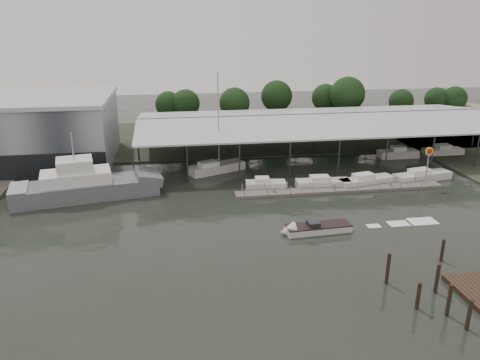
{
  "coord_description": "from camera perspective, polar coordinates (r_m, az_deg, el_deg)",
  "views": [
    {
      "loc": [
        -6.84,
        -45.34,
        21.49
      ],
      "look_at": [
        1.49,
        9.34,
        2.5
      ],
      "focal_mm": 35.0,
      "sensor_mm": 36.0,
      "label": 1
    }
  ],
  "objects": [
    {
      "name": "moored_cruiser_3",
      "position": [
        70.82,
        21.28,
        0.47
      ],
      "size": [
        8.92,
        3.79,
        1.7
      ],
      "rotation": [
        0.0,
        0.0,
        0.19
      ],
      "color": "silver",
      "rests_on": "ground"
    },
    {
      "name": "moored_cruiser_2",
      "position": [
        66.24,
        15.1,
        -0.1
      ],
      "size": [
        8.25,
        3.87,
        1.7
      ],
      "rotation": [
        0.0,
        0.0,
        0.22
      ],
      "color": "silver",
      "rests_on": "ground"
    },
    {
      "name": "horizon_tree_line",
      "position": [
        99.2,
        8.67,
        9.74
      ],
      "size": [
        66.7,
        10.84,
        10.63
      ],
      "color": "black",
      "rests_on": "ground"
    },
    {
      "name": "moored_cruiser_0",
      "position": [
        62.57,
        3.1,
        -0.57
      ],
      "size": [
        5.51,
        2.75,
        1.7
      ],
      "rotation": [
        0.0,
        0.0,
        -0.11
      ],
      "color": "silver",
      "rests_on": "ground"
    },
    {
      "name": "white_sailboat",
      "position": [
        69.62,
        -2.98,
        1.52
      ],
      "size": [
        8.9,
        5.82,
        14.71
      ],
      "rotation": [
        0.0,
        0.0,
        0.41
      ],
      "color": "silver",
      "rests_on": "ground"
    },
    {
      "name": "ground",
      "position": [
        50.63,
        -0.07,
        -6.16
      ],
      "size": [
        200.0,
        200.0,
        0.0
      ],
      "primitive_type": "plane",
      "color": "#242921",
      "rests_on": "ground"
    },
    {
      "name": "grey_trawler",
      "position": [
        62.45,
        -18.14,
        -0.62
      ],
      "size": [
        19.04,
        8.4,
        8.84
      ],
      "rotation": [
        0.0,
        0.0,
        0.19
      ],
      "color": "slate",
      "rests_on": "ground"
    },
    {
      "name": "covered_boat_shed",
      "position": [
        78.63,
        9.25,
        7.44
      ],
      "size": [
        58.24,
        24.0,
        6.96
      ],
      "color": "silver",
      "rests_on": "ground"
    },
    {
      "name": "shell_fuel_sign",
      "position": [
        67.19,
        21.98,
        2.39
      ],
      "size": [
        1.1,
        0.18,
        5.55
      ],
      "color": "gray",
      "rests_on": "ground"
    },
    {
      "name": "floating_dock",
      "position": [
        63.18,
        12.12,
        -1.18
      ],
      "size": [
        28.0,
        2.0,
        1.4
      ],
      "color": "#625E57",
      "rests_on": "ground"
    },
    {
      "name": "land_strip_far",
      "position": [
        90.18,
        -4.08,
        5.18
      ],
      "size": [
        140.0,
        30.0,
        0.3
      ],
      "color": "#3A3F2F",
      "rests_on": "ground"
    },
    {
      "name": "moored_cruiser_1",
      "position": [
        64.08,
        10.02,
        -0.37
      ],
      "size": [
        7.37,
        2.65,
        1.7
      ],
      "rotation": [
        0.0,
        0.0,
        -0.06
      ],
      "color": "silver",
      "rests_on": "ground"
    },
    {
      "name": "mooring_pilings",
      "position": [
        41.96,
        22.34,
        -11.9
      ],
      "size": [
        7.15,
        10.13,
        3.47
      ],
      "color": "#2E2217",
      "rests_on": "ground"
    },
    {
      "name": "storage_warehouse",
      "position": [
        79.86,
        -23.94,
        5.61
      ],
      "size": [
        24.5,
        20.5,
        10.5
      ],
      "color": "#8F9499",
      "rests_on": "ground"
    },
    {
      "name": "speedboat_underway",
      "position": [
        50.66,
        8.8,
        -5.9
      ],
      "size": [
        18.75,
        3.34,
        2.0
      ],
      "rotation": [
        0.0,
        0.0,
        3.21
      ],
      "color": "silver",
      "rests_on": "ground"
    }
  ]
}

